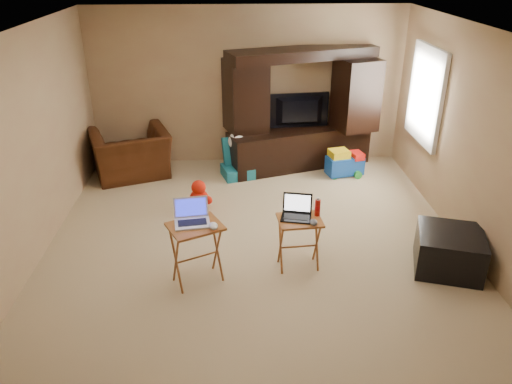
{
  "coord_description": "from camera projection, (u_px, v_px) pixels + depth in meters",
  "views": [
    {
      "loc": [
        -0.24,
        -5.18,
        3.22
      ],
      "look_at": [
        0.0,
        -0.2,
        0.8
      ],
      "focal_mm": 35.0,
      "sensor_mm": 36.0,
      "label": 1
    }
  ],
  "objects": [
    {
      "name": "laptop_right",
      "position": [
        296.0,
        209.0,
        5.34
      ],
      "size": [
        0.37,
        0.33,
        0.24
      ],
      "primitive_type": "cube",
      "rotation": [
        0.0,
        0.0,
        -0.22
      ],
      "color": "black",
      "rests_on": "tray_table_right"
    },
    {
      "name": "push_toy",
      "position": [
        345.0,
        162.0,
        7.86
      ],
      "size": [
        0.65,
        0.53,
        0.43
      ],
      "primitive_type": null,
      "rotation": [
        0.0,
        0.0,
        0.23
      ],
      "color": "#164DB5",
      "rests_on": "floor"
    },
    {
      "name": "recliner",
      "position": [
        131.0,
        154.0,
        7.76
      ],
      "size": [
        1.4,
        1.32,
        0.74
      ],
      "primitive_type": "imported",
      "rotation": [
        0.0,
        0.0,
        3.49
      ],
      "color": "#4C2310",
      "rests_on": "floor"
    },
    {
      "name": "tray_table_left",
      "position": [
        197.0,
        254.0,
        5.25
      ],
      "size": [
        0.66,
        0.61,
        0.68
      ],
      "primitive_type": "cube",
      "rotation": [
        0.0,
        0.0,
        0.45
      ],
      "color": "#9C5E25",
      "rests_on": "floor"
    },
    {
      "name": "ceiling",
      "position": [
        255.0,
        30.0,
        4.98
      ],
      "size": [
        5.5,
        5.5,
        0.0
      ],
      "primitive_type": "plane",
      "rotation": [
        3.14,
        0.0,
        0.0
      ],
      "color": "silver",
      "rests_on": "ground"
    },
    {
      "name": "wall_left",
      "position": [
        26.0,
        152.0,
        5.42
      ],
      "size": [
        0.0,
        5.5,
        5.5
      ],
      "primitive_type": "plane",
      "rotation": [
        1.57,
        0.0,
        1.57
      ],
      "color": "tan",
      "rests_on": "ground"
    },
    {
      "name": "child_rocker",
      "position": [
        238.0,
        159.0,
        7.75
      ],
      "size": [
        0.58,
        0.63,
        0.61
      ],
      "primitive_type": null,
      "rotation": [
        0.0,
        0.0,
        0.27
      ],
      "color": "#176C82",
      "rests_on": "floor"
    },
    {
      "name": "television",
      "position": [
        300.0,
        112.0,
        7.92
      ],
      "size": [
        0.97,
        0.23,
        0.56
      ],
      "primitive_type": "imported",
      "rotation": [
        0.0,
        0.0,
        3.25
      ],
      "color": "black",
      "rests_on": "entertainment_center"
    },
    {
      "name": "window_pane",
      "position": [
        427.0,
        95.0,
        6.96
      ],
      "size": [
        0.0,
        1.2,
        1.2
      ],
      "primitive_type": "plane",
      "rotation": [
        1.57,
        0.0,
        -1.57
      ],
      "color": "white",
      "rests_on": "ground"
    },
    {
      "name": "wall_front",
      "position": [
        276.0,
        307.0,
        3.06
      ],
      "size": [
        5.0,
        0.0,
        5.0
      ],
      "primitive_type": "plane",
      "rotation": [
        -1.57,
        0.0,
        0.0
      ],
      "color": "tan",
      "rests_on": "ground"
    },
    {
      "name": "tray_table_right",
      "position": [
        299.0,
        243.0,
        5.51
      ],
      "size": [
        0.5,
        0.41,
        0.61
      ],
      "primitive_type": "cube",
      "rotation": [
        0.0,
        0.0,
        0.09
      ],
      "color": "#A04E26",
      "rests_on": "floor"
    },
    {
      "name": "water_bottle",
      "position": [
        318.0,
        208.0,
        5.42
      ],
      "size": [
        0.06,
        0.06,
        0.19
      ],
      "primitive_type": "cylinder",
      "color": "red",
      "rests_on": "tray_table_right"
    },
    {
      "name": "floor",
      "position": [
        255.0,
        244.0,
        6.07
      ],
      "size": [
        5.5,
        5.5,
        0.0
      ],
      "primitive_type": "plane",
      "color": "#D0B990",
      "rests_on": "ground"
    },
    {
      "name": "wall_right",
      "position": [
        476.0,
        144.0,
        5.64
      ],
      "size": [
        0.0,
        5.5,
        5.5
      ],
      "primitive_type": "plane",
      "rotation": [
        1.57,
        0.0,
        -1.57
      ],
      "color": "tan",
      "rests_on": "ground"
    },
    {
      "name": "mouse_left",
      "position": [
        213.0,
        226.0,
        5.04
      ],
      "size": [
        0.11,
        0.15,
        0.06
      ],
      "primitive_type": "ellipsoid",
      "rotation": [
        0.0,
        0.0,
        0.16
      ],
      "color": "silver",
      "rests_on": "tray_table_left"
    },
    {
      "name": "entertainment_center",
      "position": [
        301.0,
        110.0,
        7.88
      ],
      "size": [
        2.39,
        1.28,
        1.9
      ],
      "primitive_type": "cube",
      "rotation": [
        0.0,
        0.0,
        0.32
      ],
      "color": "black",
      "rests_on": "floor"
    },
    {
      "name": "ottoman",
      "position": [
        449.0,
        251.0,
        5.52
      ],
      "size": [
        0.87,
        0.87,
        0.45
      ],
      "primitive_type": "cube",
      "rotation": [
        0.0,
        0.0,
        -0.3
      ],
      "color": "black",
      "rests_on": "floor"
    },
    {
      "name": "window_frame",
      "position": [
        426.0,
        95.0,
        6.96
      ],
      "size": [
        0.06,
        1.14,
        1.34
      ],
      "primitive_type": "cube",
      "color": "white",
      "rests_on": "ground"
    },
    {
      "name": "mouse_right",
      "position": [
        314.0,
        222.0,
        5.26
      ],
      "size": [
        0.09,
        0.13,
        0.05
      ],
      "primitive_type": "ellipsoid",
      "rotation": [
        0.0,
        0.0,
        -0.07
      ],
      "color": "#3C3C41",
      "rests_on": "tray_table_right"
    },
    {
      "name": "wall_back",
      "position": [
        247.0,
        87.0,
        8.0
      ],
      "size": [
        5.0,
        0.0,
        5.0
      ],
      "primitive_type": "plane",
      "rotation": [
        1.57,
        0.0,
        0.0
      ],
      "color": "tan",
      "rests_on": "ground"
    },
    {
      "name": "plush_toy",
      "position": [
        199.0,
        194.0,
        6.84
      ],
      "size": [
        0.38,
        0.31,
        0.42
      ],
      "primitive_type": null,
      "color": "red",
      "rests_on": "floor"
    },
    {
      "name": "laptop_left",
      "position": [
        192.0,
        214.0,
        5.08
      ],
      "size": [
        0.39,
        0.34,
        0.24
      ],
      "primitive_type": "cube",
      "rotation": [
        0.0,
        0.0,
        0.13
      ],
      "color": "silver",
      "rests_on": "tray_table_left"
    }
  ]
}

